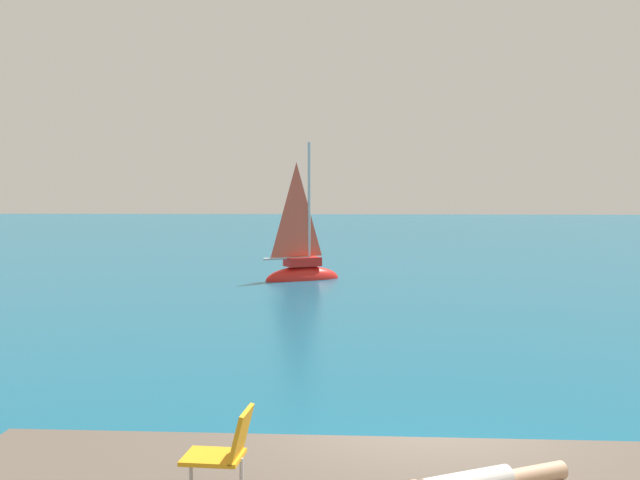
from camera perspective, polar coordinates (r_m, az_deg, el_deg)
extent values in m
ellipsoid|color=red|center=(31.54, -1.18, -2.67)|extent=(3.06, 2.26, 1.01)
cube|color=red|center=(31.47, -1.18, -1.46)|extent=(1.46, 1.22, 0.33)
cylinder|color=#B7B7BC|center=(31.45, -0.73, 2.41)|extent=(0.11, 0.11, 4.57)
cylinder|color=#B2B2B7|center=(31.20, -2.26, -1.23)|extent=(1.66, 0.93, 0.09)
pyramid|color=#DB4C38|center=(31.24, -1.59, 2.06)|extent=(1.32, 0.73, 3.48)
cylinder|color=tan|center=(8.48, 14.08, -15.06)|extent=(0.70, 0.49, 0.18)
cube|color=orange|center=(7.98, -7.17, -14.24)|extent=(0.56, 0.52, 0.04)
cube|color=orange|center=(7.85, -5.31, -12.81)|extent=(0.19, 0.49, 0.45)
cylinder|color=silver|center=(8.09, -8.64, -15.31)|extent=(0.04, 0.04, 0.35)
cylinder|color=silver|center=(7.98, -5.29, -15.56)|extent=(0.04, 0.04, 0.35)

